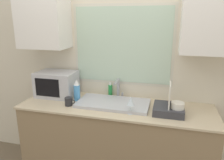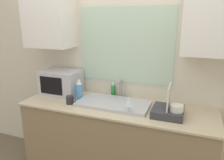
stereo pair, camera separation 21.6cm
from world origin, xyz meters
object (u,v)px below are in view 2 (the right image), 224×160
Objects in this scene: microwave at (61,82)px; mug_near_sink at (70,100)px; soap_bottle at (113,90)px; spray_bottle at (79,89)px; faucet at (120,87)px; wine_glass at (129,102)px; dish_rack at (169,110)px.

microwave reaches higher than mug_near_sink.
mug_near_sink is (-0.34, -0.39, -0.03)m from soap_bottle.
spray_bottle reaches higher than mug_near_sink.
microwave is 0.37m from mug_near_sink.
wine_glass is (0.21, -0.38, -0.01)m from faucet.
spray_bottle reaches higher than faucet.
soap_bottle is (-0.67, 0.32, 0.02)m from dish_rack.
faucet is 0.71m from microwave.
spray_bottle is 0.39m from soap_bottle.
microwave is at bearing 172.34° from dish_rack.
spray_bottle is (-0.42, -0.18, -0.02)m from faucet.
mug_near_sink is at bearing 176.81° from wine_glass.
spray_bottle is 1.40× the size of wine_glass.
soap_bottle is at bearing 126.28° from wine_glass.
microwave is 0.62m from soap_bottle.
dish_rack is at bearing 16.57° from wine_glass.
soap_bottle is 0.94× the size of wine_glass.
microwave reaches higher than faucet.
microwave is 2.75× the size of soap_bottle.
mug_near_sink is (-0.44, -0.34, -0.09)m from faucet.
faucet reaches higher than wine_glass.
faucet is 1.98× the size of mug_near_sink.
microwave is at bearing -165.89° from soap_bottle.
spray_bottle is at bearing -143.29° from soap_bottle.
mug_near_sink is at bearing -176.04° from dish_rack.
spray_bottle is (-0.98, 0.09, 0.06)m from dish_rack.
wine_glass is at bearing -163.43° from dish_rack.
wine_glass reaches higher than mug_near_sink.
dish_rack is 0.74m from soap_bottle.
soap_bottle reaches higher than mug_near_sink.
wine_glass is (0.63, -0.19, 0.01)m from spray_bottle.
microwave is at bearing -171.92° from faucet.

